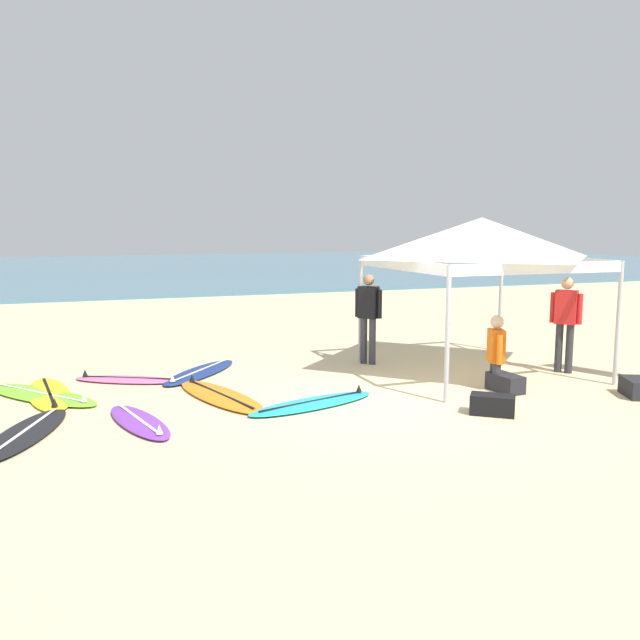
{
  "coord_description": "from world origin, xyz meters",
  "views": [
    {
      "loc": [
        -4.24,
        -8.6,
        2.58
      ],
      "look_at": [
        -0.47,
        1.75,
        1.0
      ],
      "focal_mm": 36.36,
      "sensor_mm": 36.0,
      "label": 1
    }
  ],
  "objects_px": {
    "person_red": "(566,318)",
    "person_black": "(368,312)",
    "person_orange": "(496,349)",
    "surfboard_yellow": "(49,394)",
    "surfboard_navy": "(200,372)",
    "gear_bag_by_pole": "(636,388)",
    "surfboard_purple": "(139,422)",
    "canopy_tent": "(481,238)",
    "surfboard_cyan": "(313,403)",
    "surfboard_orange": "(220,396)",
    "gear_bag_near_tent": "(505,383)",
    "gear_bag_on_sand": "(492,405)",
    "surfboard_lime": "(40,395)",
    "surfboard_pink": "(127,379)",
    "surfboard_black": "(25,433)"
  },
  "relations": [
    {
      "from": "surfboard_black",
      "to": "person_orange",
      "type": "height_order",
      "value": "person_orange"
    },
    {
      "from": "gear_bag_by_pole",
      "to": "gear_bag_near_tent",
      "type": "bearing_deg",
      "value": 150.85
    },
    {
      "from": "surfboard_pink",
      "to": "surfboard_purple",
      "type": "height_order",
      "value": "same"
    },
    {
      "from": "canopy_tent",
      "to": "person_black",
      "type": "bearing_deg",
      "value": 139.59
    },
    {
      "from": "surfboard_black",
      "to": "gear_bag_by_pole",
      "type": "bearing_deg",
      "value": -7.41
    },
    {
      "from": "surfboard_yellow",
      "to": "person_orange",
      "type": "distance_m",
      "value": 7.04
    },
    {
      "from": "surfboard_cyan",
      "to": "surfboard_purple",
      "type": "xyz_separation_m",
      "value": [
        -2.46,
        -0.07,
        0.0
      ]
    },
    {
      "from": "surfboard_yellow",
      "to": "gear_bag_on_sand",
      "type": "relative_size",
      "value": 3.88
    },
    {
      "from": "gear_bag_by_pole",
      "to": "surfboard_purple",
      "type": "bearing_deg",
      "value": 171.05
    },
    {
      "from": "person_orange",
      "to": "canopy_tent",
      "type": "bearing_deg",
      "value": 69.49
    },
    {
      "from": "surfboard_cyan",
      "to": "surfboard_orange",
      "type": "bearing_deg",
      "value": 143.3
    },
    {
      "from": "canopy_tent",
      "to": "surfboard_purple",
      "type": "height_order",
      "value": "canopy_tent"
    },
    {
      "from": "person_black",
      "to": "gear_bag_on_sand",
      "type": "bearing_deg",
      "value": -86.32
    },
    {
      "from": "surfboard_yellow",
      "to": "surfboard_cyan",
      "type": "xyz_separation_m",
      "value": [
        3.65,
        -1.9,
        0.0
      ]
    },
    {
      "from": "canopy_tent",
      "to": "surfboard_navy",
      "type": "height_order",
      "value": "canopy_tent"
    },
    {
      "from": "person_orange",
      "to": "gear_bag_near_tent",
      "type": "bearing_deg",
      "value": -71.82
    },
    {
      "from": "surfboard_black",
      "to": "gear_bag_on_sand",
      "type": "xyz_separation_m",
      "value": [
        6.03,
        -1.19,
        0.1
      ]
    },
    {
      "from": "person_black",
      "to": "person_red",
      "type": "bearing_deg",
      "value": -32.16
    },
    {
      "from": "surfboard_cyan",
      "to": "surfboard_lime",
      "type": "xyz_separation_m",
      "value": [
        -3.77,
        1.89,
        -0.0
      ]
    },
    {
      "from": "surfboard_purple",
      "to": "gear_bag_on_sand",
      "type": "xyz_separation_m",
      "value": [
        4.65,
        -1.21,
        0.1
      ]
    },
    {
      "from": "surfboard_navy",
      "to": "gear_bag_by_pole",
      "type": "xyz_separation_m",
      "value": [
        6.04,
        -3.83,
        0.1
      ]
    },
    {
      "from": "surfboard_pink",
      "to": "gear_bag_near_tent",
      "type": "relative_size",
      "value": 3.11
    },
    {
      "from": "surfboard_yellow",
      "to": "person_black",
      "type": "xyz_separation_m",
      "value": [
        5.61,
        0.5,
        0.95
      ]
    },
    {
      "from": "surfboard_cyan",
      "to": "surfboard_navy",
      "type": "bearing_deg",
      "value": 114.74
    },
    {
      "from": "canopy_tent",
      "to": "gear_bag_by_pole",
      "type": "relative_size",
      "value": 5.52
    },
    {
      "from": "person_orange",
      "to": "gear_bag_near_tent",
      "type": "relative_size",
      "value": 2.0
    },
    {
      "from": "canopy_tent",
      "to": "surfboard_lime",
      "type": "bearing_deg",
      "value": 173.7
    },
    {
      "from": "canopy_tent",
      "to": "surfboard_orange",
      "type": "xyz_separation_m",
      "value": [
        -4.7,
        -0.19,
        -2.35
      ]
    },
    {
      "from": "surfboard_cyan",
      "to": "surfboard_lime",
      "type": "bearing_deg",
      "value": 153.43
    },
    {
      "from": "surfboard_purple",
      "to": "surfboard_orange",
      "type": "height_order",
      "value": "same"
    },
    {
      "from": "gear_bag_by_pole",
      "to": "surfboard_pink",
      "type": "bearing_deg",
      "value": 153.13
    },
    {
      "from": "person_black",
      "to": "gear_bag_by_pole",
      "type": "xyz_separation_m",
      "value": [
        2.88,
        -3.62,
        -0.85
      ]
    },
    {
      "from": "surfboard_yellow",
      "to": "gear_bag_on_sand",
      "type": "bearing_deg",
      "value": -28.59
    },
    {
      "from": "surfboard_orange",
      "to": "gear_bag_on_sand",
      "type": "distance_m",
      "value": 4.02
    },
    {
      "from": "surfboard_cyan",
      "to": "person_orange",
      "type": "distance_m",
      "value": 3.13
    },
    {
      "from": "canopy_tent",
      "to": "surfboard_yellow",
      "type": "distance_m",
      "value": 7.58
    },
    {
      "from": "surfboard_pink",
      "to": "person_orange",
      "type": "xyz_separation_m",
      "value": [
        5.53,
        -2.56,
        0.62
      ]
    },
    {
      "from": "canopy_tent",
      "to": "gear_bag_near_tent",
      "type": "distance_m",
      "value": 2.65
    },
    {
      "from": "surfboard_purple",
      "to": "surfboard_lime",
      "type": "relative_size",
      "value": 0.82
    },
    {
      "from": "surfboard_navy",
      "to": "gear_bag_by_pole",
      "type": "relative_size",
      "value": 3.46
    },
    {
      "from": "surfboard_purple",
      "to": "person_red",
      "type": "distance_m",
      "value": 7.48
    },
    {
      "from": "person_orange",
      "to": "surfboard_cyan",
      "type": "bearing_deg",
      "value": 178.54
    },
    {
      "from": "person_orange",
      "to": "gear_bag_by_pole",
      "type": "height_order",
      "value": "person_orange"
    },
    {
      "from": "surfboard_purple",
      "to": "surfboard_lime",
      "type": "bearing_deg",
      "value": 123.9
    },
    {
      "from": "surfboard_black",
      "to": "person_red",
      "type": "bearing_deg",
      "value": 4.01
    },
    {
      "from": "canopy_tent",
      "to": "person_red",
      "type": "height_order",
      "value": "canopy_tent"
    },
    {
      "from": "person_red",
      "to": "person_black",
      "type": "bearing_deg",
      "value": 147.84
    },
    {
      "from": "surfboard_yellow",
      "to": "surfboard_cyan",
      "type": "bearing_deg",
      "value": -27.54
    },
    {
      "from": "surfboard_yellow",
      "to": "person_orange",
      "type": "relative_size",
      "value": 1.94
    },
    {
      "from": "person_orange",
      "to": "surfboard_yellow",
      "type": "bearing_deg",
      "value": 163.57
    }
  ]
}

